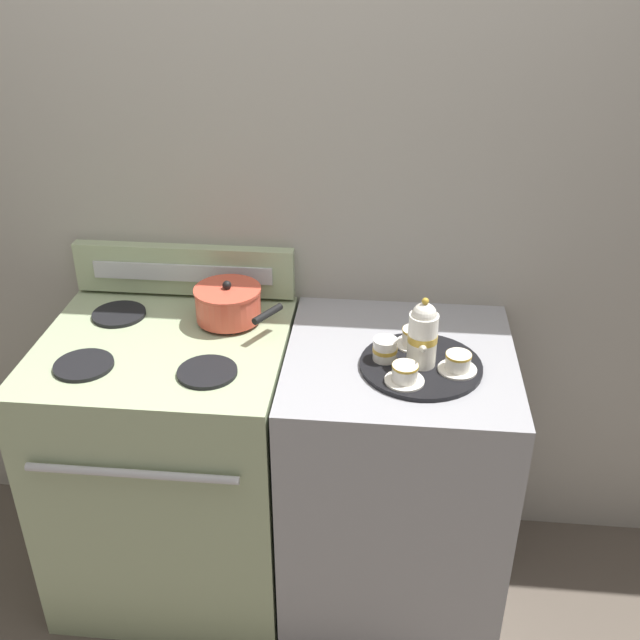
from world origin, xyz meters
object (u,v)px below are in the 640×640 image
Objects in this scene: teacup_left at (414,337)px; teacup_front at (405,373)px; serving_tray at (421,365)px; teapot at (423,334)px; teacup_right at (458,362)px; stove at (175,463)px; creamer_jug at (385,349)px; saucepan at (229,303)px.

teacup_left is 0.20m from teacup_front.
serving_tray is 1.66× the size of teapot.
teacup_front is at bearing -116.06° from serving_tray.
teapot reaches higher than teacup_right.
stove is at bearing 167.84° from teacup_front.
creamer_jug is at bearing 169.08° from teacup_right.
teapot is 0.13m from teacup_front.
teacup_front is at bearing -116.08° from teapot.
teacup_left and teacup_front have the same top height.
teacup_right and teacup_front have the same top height.
teacup_front is at bearing -29.33° from saucepan.
teapot is 0.13m from teacup_left.
teapot is 0.13m from teacup_right.
teacup_left is 0.12m from creamer_jug.
teacup_right is at bearing -12.67° from teapot.
teacup_right is at bearing -5.61° from stove.
stove is 0.90m from teacup_front.
saucepan is 1.35× the size of teapot.
teacup_right is at bearing -46.61° from teacup_left.
serving_tray is at bearing 165.62° from teacup_right.
teacup_left is 1.00× the size of teacup_right.
creamer_jug is (-0.08, -0.09, 0.01)m from teacup_left.
teacup_front is (-0.03, -0.20, 0.00)m from teacup_left.
creamer_jug is at bearing 170.84° from teapot.
teacup_right is at bearing 25.78° from teacup_front.
teapot is 1.92× the size of teacup_right.
serving_tray reaches higher than stove.
saucepan is 0.63m from teacup_front.
saucepan is 2.59× the size of teacup_right.
teacup_right is (0.88, -0.09, 0.50)m from stove.
stove is 0.58m from saucepan.
saucepan is at bearing 169.17° from teacup_left.
creamer_jug is at bearing -3.97° from stove.
stove is 0.97m from teapot.
teacup_left is (0.58, -0.11, -0.02)m from saucepan.
teacup_front is at bearing -97.90° from teacup_left.
teacup_front is (-0.05, -0.10, 0.03)m from serving_tray.
teacup_right is 1.00× the size of teacup_front.
serving_tray is at bearing -4.45° from stove.
teapot is (0.60, -0.21, 0.05)m from saucepan.
saucepan is 3.97× the size of creamer_jug.
teapot reaches higher than saucepan.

